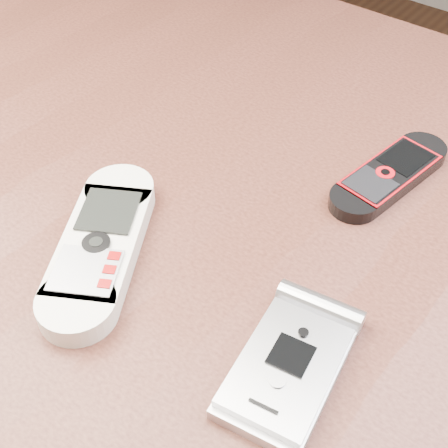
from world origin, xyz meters
The scene contains 4 objects.
table centered at (0.00, 0.00, 0.64)m, with size 1.20×0.80×0.75m.
nokia_white centered at (-0.05, -0.07, 0.76)m, with size 0.06×0.17×0.02m, color white.
nokia_black_red centered at (0.08, 0.13, 0.76)m, with size 0.04×0.14×0.01m, color black.
motorola_razr centered at (0.11, -0.07, 0.76)m, with size 0.06×0.12×0.02m, color silver.
Camera 1 is at (0.21, -0.27, 1.10)m, focal length 50.00 mm.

